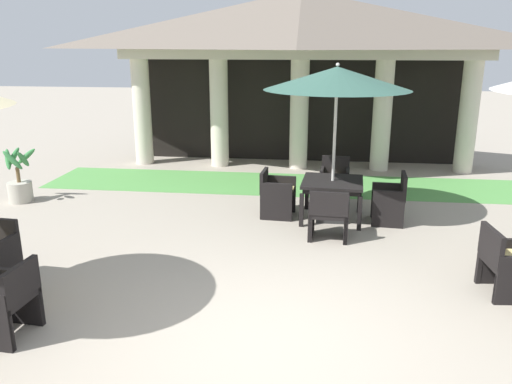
{
  "coord_description": "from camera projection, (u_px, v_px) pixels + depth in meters",
  "views": [
    {
      "loc": [
        0.47,
        -4.69,
        2.99
      ],
      "look_at": [
        -0.39,
        2.35,
        0.92
      ],
      "focal_mm": 36.01,
      "sensor_mm": 36.0,
      "label": 1
    }
  ],
  "objects": [
    {
      "name": "ground_plane",
      "position": [
        266.0,
        340.0,
        5.37
      ],
      "size": [
        60.0,
        60.0,
        0.0
      ],
      "primitive_type": "plane",
      "color": "#9E9384"
    },
    {
      "name": "background_pavilion",
      "position": [
        301.0,
        35.0,
        11.95
      ],
      "size": [
        9.07,
        3.18,
        4.13
      ],
      "color": "beige",
      "rests_on": "ground"
    },
    {
      "name": "lawn_strip",
      "position": [
        295.0,
        184.0,
        11.22
      ],
      "size": [
        10.87,
        1.89,
        0.01
      ],
      "primitive_type": "cube",
      "color": "#519347",
      "rests_on": "ground"
    },
    {
      "name": "patio_chair_near_foreground_east",
      "position": [
        6.0,
        301.0,
        5.33
      ],
      "size": [
        0.56,
        0.62,
        0.83
      ],
      "rotation": [
        0.0,
        0.0,
        1.5
      ],
      "color": "black",
      "rests_on": "ground"
    },
    {
      "name": "patio_chair_mid_left_west",
      "position": [
        506.0,
        264.0,
        6.25
      ],
      "size": [
        0.6,
        0.67,
        0.84
      ],
      "rotation": [
        0.0,
        0.0,
        -1.48
      ],
      "color": "black",
      "rests_on": "ground"
    },
    {
      "name": "patio_table_mid_right",
      "position": [
        332.0,
        186.0,
        8.87
      ],
      "size": [
        1.1,
        1.1,
        0.7
      ],
      "rotation": [
        0.0,
        0.0,
        -0.07
      ],
      "color": "black",
      "rests_on": "ground"
    },
    {
      "name": "patio_umbrella_mid_right",
      "position": [
        337.0,
        80.0,
        8.37
      ],
      "size": [
        2.42,
        2.42,
        2.68
      ],
      "color": "#2D2D2D",
      "rests_on": "ground"
    },
    {
      "name": "patio_chair_mid_right_south",
      "position": [
        329.0,
        215.0,
        8.01
      ],
      "size": [
        0.64,
        0.55,
        0.83
      ],
      "rotation": [
        0.0,
        0.0,
        -0.07
      ],
      "color": "black",
      "rests_on": "ground"
    },
    {
      "name": "patio_chair_mid_right_west",
      "position": [
        276.0,
        194.0,
        9.11
      ],
      "size": [
        0.61,
        0.62,
        0.83
      ],
      "rotation": [
        0.0,
        0.0,
        -1.64
      ],
      "color": "black",
      "rests_on": "ground"
    },
    {
      "name": "patio_chair_mid_right_north",
      "position": [
        335.0,
        182.0,
        9.85
      ],
      "size": [
        0.58,
        0.54,
        0.88
      ],
      "rotation": [
        0.0,
        0.0,
        -3.21
      ],
      "color": "black",
      "rests_on": "ground"
    },
    {
      "name": "patio_chair_mid_right_east",
      "position": [
        390.0,
        200.0,
        8.75
      ],
      "size": [
        0.57,
        0.61,
        0.88
      ],
      "rotation": [
        0.0,
        0.0,
        1.5
      ],
      "color": "black",
      "rests_on": "ground"
    },
    {
      "name": "potted_palm_left_edge",
      "position": [
        20.0,
        184.0,
        9.94
      ],
      "size": [
        0.6,
        0.61,
        1.07
      ],
      "color": "#B2AD9E",
      "rests_on": "ground"
    }
  ]
}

